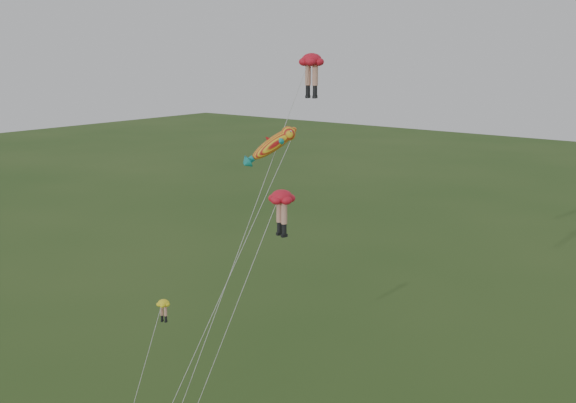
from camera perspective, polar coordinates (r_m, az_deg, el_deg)
The scene contains 4 objects.
legs_kite_red_high at distance 38.74m, azimuth 1.94°, elevation 11.76°, with size 3.45×11.40×21.89m.
legs_kite_red_mid at distance 32.90m, azimuth -0.72°, elevation -0.25°, with size 5.12×5.22×15.07m.
legs_kite_yellow at distance 39.19m, azimuth -11.23°, elevation -9.69°, with size 1.27×3.42×7.68m.
fish_kite at distance 36.86m, azimuth -1.29°, elevation 5.02°, with size 3.88×9.72×18.06m.
Camera 1 is at (24.95, -22.74, 21.86)m, focal length 40.00 mm.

